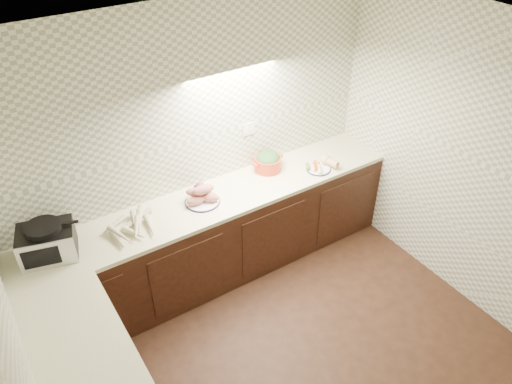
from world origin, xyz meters
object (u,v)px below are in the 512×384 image
sweet_potato_plate (202,196)px  toaster_oven (47,242)px  dutch_oven (268,161)px  parsnip_pile (129,224)px  veg_plate (321,164)px  onion_bowl (202,189)px

sweet_potato_plate → toaster_oven: bearing=178.9°
toaster_oven → dutch_oven: bearing=17.3°
parsnip_pile → veg_plate: bearing=-4.7°
toaster_oven → sweet_potato_plate: (1.31, -0.03, -0.07)m
toaster_oven → onion_bowl: (1.38, 0.09, -0.09)m
dutch_oven → parsnip_pile: bearing=-178.3°
parsnip_pile → onion_bowl: 0.74m
onion_bowl → dutch_oven: size_ratio=0.49×
dutch_oven → veg_plate: 0.53m
parsnip_pile → onion_bowl: onion_bowl is taller
sweet_potato_plate → parsnip_pile: bearing=178.8°
dutch_oven → sweet_potato_plate: bearing=-173.8°
sweet_potato_plate → dutch_oven: bearing=8.6°
toaster_oven → parsnip_pile: size_ratio=0.92×
toaster_oven → veg_plate: 2.57m
sweet_potato_plate → dutch_oven: (0.79, 0.12, 0.02)m
parsnip_pile → sweet_potato_plate: bearing=-1.2°
onion_bowl → veg_plate: 1.21m
veg_plate → dutch_oven: bearing=150.0°
dutch_oven → toaster_oven: bearing=-179.8°
parsnip_pile → veg_plate: size_ratio=1.75×
toaster_oven → onion_bowl: bearing=18.4°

